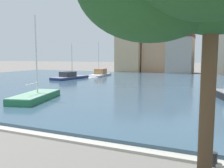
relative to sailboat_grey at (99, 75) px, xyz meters
The scene contains 10 objects.
harbor_water 15.99m from the sailboat_grey, 31.66° to the right, with size 76.48×42.27×0.29m, color #334C60.
quay_edge_coping 32.74m from the sailboat_grey, 65.45° to the right, with size 76.48×0.50×0.12m, color #ADA89E.
sailboat_grey is the anchor object (origin of this frame).
sailboat_navy 6.47m from the sailboat_grey, 104.96° to the right, with size 3.29×7.91×5.79m.
sailboat_green 23.64m from the sailboat_grey, 75.95° to the right, with size 3.45×6.68×7.20m.
mooring_bollard 35.70m from the sailboat_grey, 56.97° to the right, with size 0.24×0.24×0.50m, color #232326.
townhouse_wide_warehouse 16.31m from the sailboat_grey, 88.00° to the left, with size 5.94×5.50×11.37m.
townhouse_narrow_midrow 20.18m from the sailboat_grey, 67.49° to the left, with size 7.66×7.94×10.51m.
townhouse_end_terrace 20.55m from the sailboat_grey, 53.03° to the left, with size 5.41×8.09×8.66m.
townhouse_tall_gabled 26.93m from the sailboat_grey, 41.65° to the left, with size 6.24×7.65×12.46m.
Camera 1 is at (5.76, 0.24, 3.88)m, focal length 38.44 mm.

